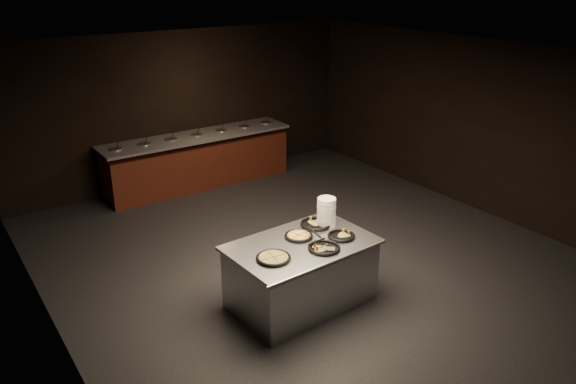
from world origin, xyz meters
The scene contains 11 objects.
room centered at (0.00, 0.00, 1.45)m, with size 7.02×8.02×2.92m.
salad_bar centered at (0.00, 3.56, 0.44)m, with size 3.70×0.83×1.18m.
serving_counter centered at (-0.80, -0.90, 0.41)m, with size 1.82×1.22×0.85m.
plate_stack centered at (-0.22, -0.66, 1.03)m, with size 0.24×0.24×0.37m, color white.
pan_veggie_whole centered at (-1.30, -1.05, 0.86)m, with size 0.41×0.41×0.04m.
pan_cheese_whole centered at (-0.73, -0.75, 0.86)m, with size 0.35×0.35×0.04m.
pan_cheese_slices_a centered at (-0.34, -0.60, 0.86)m, with size 0.41×0.41×0.04m.
pan_cheese_slices_b centered at (-0.66, -1.18, 0.86)m, with size 0.39×0.39×0.04m.
pan_veggie_slices centered at (-0.29, -1.05, 0.86)m, with size 0.34×0.34×0.04m.
server_left centered at (-0.64, -0.88, 0.92)m, with size 0.23×0.30×0.17m.
server_right centered at (-0.71, -1.17, 0.92)m, with size 0.27×0.27×0.17m.
Camera 1 is at (-4.40, -5.82, 3.99)m, focal length 35.00 mm.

